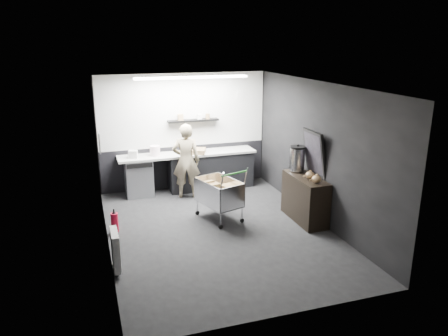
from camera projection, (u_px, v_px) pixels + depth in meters
name	position (u px, v px, depth m)	size (l,w,h in m)	color
floor	(219.00, 230.00, 8.17)	(5.50, 5.50, 0.00)	black
ceiling	(218.00, 85.00, 7.40)	(5.50, 5.50, 0.00)	white
wall_back	(184.00, 131.00, 10.29)	(5.50, 5.50, 0.00)	black
wall_front	(286.00, 220.00, 5.28)	(5.50, 5.50, 0.00)	black
wall_left	(103.00, 171.00, 7.20)	(5.50, 5.50, 0.00)	black
wall_right	(318.00, 153.00, 8.38)	(5.50, 5.50, 0.00)	black
kitchen_wall_panel	(184.00, 110.00, 10.13)	(3.95, 0.02, 1.70)	silver
dado_panel	(185.00, 166.00, 10.52)	(3.95, 0.02, 1.00)	black
floating_shelf	(193.00, 120.00, 10.16)	(1.20, 0.22, 0.04)	black
wall_clock	(240.00, 95.00, 10.45)	(0.20, 0.20, 0.03)	silver
poster	(99.00, 142.00, 8.33)	(0.02, 0.30, 0.40)	silver
poster_red_band	(99.00, 139.00, 8.31)	(0.01, 0.22, 0.10)	red
radiator	(115.00, 250.00, 6.68)	(0.10, 0.50, 0.60)	silver
ceiling_strip	(192.00, 78.00, 9.10)	(2.40, 0.20, 0.04)	white
prep_counter	(194.00, 171.00, 10.29)	(3.20, 0.61, 0.90)	black
person	(186.00, 161.00, 9.69)	(0.61, 0.40, 1.68)	#B9B193
shopping_cart	(219.00, 194.00, 8.56)	(0.86, 1.15, 1.09)	silver
sideboard	(305.00, 192.00, 8.53)	(0.51, 1.19, 1.78)	black
fire_extinguisher	(115.00, 222.00, 8.02)	(0.14, 0.14, 0.45)	red
cardboard_box	(194.00, 151.00, 10.11)	(0.49, 0.37, 0.10)	olive
pink_tub	(155.00, 151.00, 9.87)	(0.23, 0.23, 0.23)	white
white_container	(133.00, 154.00, 9.68)	(0.19, 0.15, 0.17)	silver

